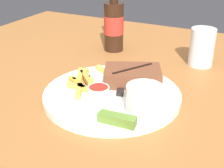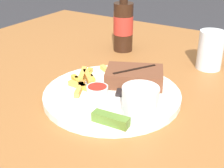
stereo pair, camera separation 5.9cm
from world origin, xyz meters
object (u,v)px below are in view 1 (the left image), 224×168
(dinner_plate, at_px, (112,95))
(fork_utensil, at_px, (79,85))
(pickle_spear, at_px, (117,119))
(steak_portion, at_px, (133,76))
(knife_utensil, at_px, (122,83))
(drinking_glass, at_px, (202,47))
(dipping_sauce_cup, at_px, (99,92))
(beer_bottle, at_px, (114,24))
(coleslaw_cup, at_px, (144,98))

(dinner_plate, distance_m, fork_utensil, 0.09)
(pickle_spear, distance_m, fork_utensil, 0.19)
(steak_portion, xyz_separation_m, pickle_spear, (0.05, -0.19, -0.01))
(dinner_plate, height_order, knife_utensil, knife_utensil)
(pickle_spear, xyz_separation_m, fork_utensil, (-0.16, 0.11, -0.01))
(steak_portion, xyz_separation_m, drinking_glass, (0.12, 0.24, 0.02))
(steak_portion, relative_size, dipping_sauce_cup, 3.38)
(fork_utensil, distance_m, drinking_glass, 0.39)
(steak_portion, bearing_deg, knife_utensil, -130.91)
(dinner_plate, relative_size, dipping_sauce_cup, 6.64)
(pickle_spear, xyz_separation_m, beer_bottle, (-0.22, 0.42, 0.06))
(coleslaw_cup, bearing_deg, steak_portion, 122.88)
(pickle_spear, relative_size, drinking_glass, 0.70)
(drinking_glass, bearing_deg, fork_utensil, -125.59)
(steak_portion, relative_size, coleslaw_cup, 2.16)
(dinner_plate, distance_m, coleslaw_cup, 0.12)
(dinner_plate, height_order, coleslaw_cup, coleslaw_cup)
(beer_bottle, height_order, drinking_glass, beer_bottle)
(knife_utensil, bearing_deg, beer_bottle, 10.11)
(coleslaw_cup, height_order, beer_bottle, beer_bottle)
(dipping_sauce_cup, bearing_deg, drinking_glass, 66.69)
(steak_portion, relative_size, drinking_glass, 1.49)
(fork_utensil, xyz_separation_m, drinking_glass, (0.23, 0.32, 0.04))
(dinner_plate, distance_m, steak_portion, 0.08)
(coleslaw_cup, height_order, knife_utensil, coleslaw_cup)
(dinner_plate, bearing_deg, coleslaw_cup, -27.66)
(pickle_spear, bearing_deg, knife_utensil, 111.85)
(knife_utensil, bearing_deg, steak_portion, -61.14)
(dinner_plate, bearing_deg, drinking_glass, 65.30)
(coleslaw_cup, distance_m, pickle_spear, 0.08)
(dinner_plate, xyz_separation_m, pickle_spear, (0.07, -0.12, 0.02))
(steak_portion, bearing_deg, dipping_sauce_cup, -106.54)
(pickle_spear, height_order, beer_bottle, beer_bottle)
(pickle_spear, relative_size, beer_bottle, 0.31)
(knife_utensil, relative_size, beer_bottle, 0.64)
(fork_utensil, bearing_deg, coleslaw_cup, -19.87)
(fork_utensil, height_order, beer_bottle, beer_bottle)
(coleslaw_cup, bearing_deg, knife_utensil, 134.17)
(dipping_sauce_cup, bearing_deg, steak_portion, 73.46)
(pickle_spear, relative_size, knife_utensil, 0.49)
(coleslaw_cup, xyz_separation_m, fork_utensil, (-0.19, 0.04, -0.03))
(dinner_plate, bearing_deg, knife_utensil, 84.59)
(dipping_sauce_cup, xyz_separation_m, pickle_spear, (0.08, -0.07, -0.01))
(steak_portion, distance_m, knife_utensil, 0.03)
(coleslaw_cup, relative_size, beer_bottle, 0.30)
(coleslaw_cup, xyz_separation_m, drinking_glass, (0.04, 0.36, 0.00))
(dinner_plate, bearing_deg, beer_bottle, 115.74)
(steak_portion, relative_size, knife_utensil, 1.03)
(dinner_plate, relative_size, steak_portion, 1.97)
(dinner_plate, distance_m, dipping_sauce_cup, 0.05)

